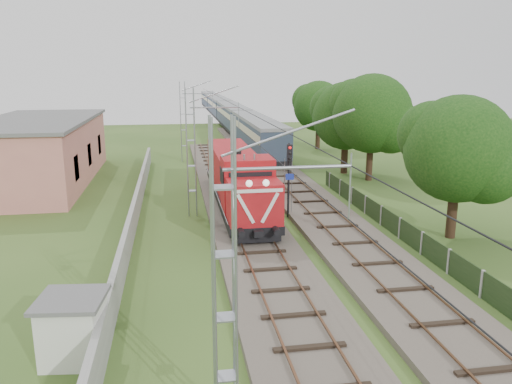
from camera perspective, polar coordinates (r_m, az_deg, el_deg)
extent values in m
plane|color=#324E1D|center=(21.28, 2.46, -11.23)|extent=(140.00, 140.00, 0.00)
cube|color=#6B6054|center=(27.63, -0.53, -4.94)|extent=(4.20, 70.00, 0.30)
cube|color=black|center=(27.57, -0.53, -4.54)|extent=(2.40, 70.00, 0.10)
cube|color=brown|center=(27.43, -2.29, -4.48)|extent=(0.08, 70.00, 0.05)
cube|color=brown|center=(27.68, 1.21, -4.30)|extent=(0.08, 70.00, 0.05)
cube|color=#6B6054|center=(40.88, 3.56, 1.16)|extent=(4.20, 80.00, 0.30)
cube|color=black|center=(40.84, 3.57, 1.44)|extent=(2.40, 80.00, 0.10)
cube|color=brown|center=(40.64, 2.40, 1.50)|extent=(0.08, 80.00, 0.05)
cube|color=brown|center=(41.02, 4.73, 1.58)|extent=(0.08, 80.00, 0.05)
cylinder|color=gray|center=(11.38, 3.69, 2.78)|extent=(3.00, 0.08, 0.08)
cylinder|color=gray|center=(31.06, -4.79, 9.61)|extent=(3.00, 0.08, 0.08)
cylinder|color=gray|center=(50.99, -6.71, 11.11)|extent=(3.00, 0.08, 0.08)
cylinder|color=black|center=(31.34, -1.99, 7.30)|extent=(0.03, 70.00, 0.03)
cylinder|color=black|center=(31.22, -2.00, 9.67)|extent=(0.03, 70.00, 0.03)
cube|color=#9E9E99|center=(32.04, -13.52, -1.58)|extent=(0.25, 40.00, 1.50)
cube|color=tan|center=(44.72, -23.58, 4.19)|extent=(8.00, 20.00, 5.00)
cube|color=#606060|center=(44.42, -23.90, 7.50)|extent=(8.40, 20.40, 0.25)
cube|color=black|center=(38.14, -19.89, 2.61)|extent=(0.10, 1.60, 1.80)
cube|color=black|center=(43.97, -18.55, 4.08)|extent=(0.10, 1.60, 1.80)
cube|color=black|center=(49.84, -17.51, 5.20)|extent=(0.10, 1.60, 1.80)
cube|color=black|center=(26.34, 18.45, -5.57)|extent=(0.05, 32.00, 1.15)
cube|color=#9E9E99|center=(39.69, 8.45, 1.33)|extent=(0.12, 0.12, 1.20)
cube|color=black|center=(33.09, -2.14, -0.33)|extent=(2.85, 16.13, 0.47)
cube|color=black|center=(28.18, -0.77, -3.41)|extent=(2.09, 3.42, 0.47)
cube|color=black|center=(38.20, -3.15, 1.11)|extent=(2.09, 3.42, 0.47)
cube|color=black|center=(25.63, 0.16, -5.39)|extent=(2.47, 0.24, 0.33)
cube|color=#AC1319|center=(26.17, -0.23, -1.09)|extent=(2.75, 2.37, 2.18)
sphere|color=white|center=(24.72, -0.79, 0.98)|extent=(0.34, 0.34, 0.34)
sphere|color=white|center=(24.86, 1.16, 1.05)|extent=(0.34, 0.34, 0.34)
cube|color=silver|center=(24.94, -1.19, -1.94)|extent=(0.95, 0.06, 1.59)
cube|color=silver|center=(25.14, 1.60, -1.82)|extent=(0.95, 0.06, 1.59)
cube|color=silver|center=(24.80, 0.21, 0.13)|extent=(2.56, 0.06, 0.17)
cube|color=#AC1319|center=(28.30, -0.99, 0.93)|extent=(2.85, 2.28, 3.04)
cube|color=black|center=(27.08, -0.63, 1.38)|extent=(2.37, 0.06, 0.85)
cube|color=#AC1319|center=(35.03, -2.65, 2.91)|extent=(2.66, 11.48, 2.47)
cylinder|color=black|center=(31.97, -2.06, 4.38)|extent=(0.42, 0.42, 0.38)
cylinder|color=gray|center=(27.20, -1.36, 3.97)|extent=(0.11, 0.11, 0.33)
cylinder|color=gray|center=(27.28, -0.18, 4.01)|extent=(0.11, 0.11, 0.33)
cube|color=black|center=(54.97, 0.12, 5.18)|extent=(2.82, 21.38, 0.49)
cube|color=#2D384B|center=(54.76, 0.12, 6.79)|extent=(2.92, 21.38, 2.62)
cube|color=beige|center=(54.71, 0.12, 7.29)|extent=(2.95, 20.53, 0.73)
cube|color=gray|center=(54.61, 0.13, 8.31)|extent=(2.96, 21.38, 0.34)
cube|color=black|center=(76.93, -2.67, 7.58)|extent=(2.82, 21.38, 0.49)
cube|color=#2D384B|center=(76.79, -2.69, 8.73)|extent=(2.92, 21.38, 2.62)
cube|color=beige|center=(76.75, -2.69, 9.09)|extent=(2.95, 20.53, 0.73)
cube|color=gray|center=(76.68, -2.70, 9.81)|extent=(2.96, 21.38, 0.34)
cube|color=black|center=(99.07, -4.24, 8.90)|extent=(2.82, 21.38, 0.49)
cube|color=#2D384B|center=(98.96, -4.25, 9.80)|extent=(2.92, 21.38, 2.62)
cube|color=beige|center=(98.93, -4.26, 10.08)|extent=(2.95, 20.53, 0.73)
cube|color=gray|center=(98.87, -4.27, 10.64)|extent=(2.96, 21.38, 0.34)
cube|color=black|center=(121.29, -5.23, 9.73)|extent=(2.82, 21.38, 0.49)
cube|color=#2D384B|center=(121.20, -5.25, 10.47)|extent=(2.92, 21.38, 2.62)
cube|color=beige|center=(121.18, -5.26, 10.70)|extent=(2.95, 20.53, 0.73)
cube|color=gray|center=(121.13, -5.27, 11.15)|extent=(2.96, 21.38, 0.34)
cylinder|color=black|center=(30.94, 3.74, 1.27)|extent=(0.13, 0.13, 4.69)
cube|color=black|center=(30.48, 3.85, 4.49)|extent=(0.35, 0.25, 1.03)
sphere|color=red|center=(30.32, 3.91, 5.07)|extent=(0.17, 0.17, 0.17)
sphere|color=black|center=(30.37, 3.90, 4.46)|extent=(0.17, 0.17, 0.17)
sphere|color=black|center=(30.42, 3.89, 3.85)|extent=(0.17, 0.17, 0.17)
cube|color=#1B2DA4|center=(30.78, 3.88, 1.74)|extent=(0.52, 0.11, 0.38)
cube|color=silver|center=(17.32, -20.13, -14.65)|extent=(1.97, 1.97, 1.95)
cube|color=#606060|center=(16.86, -20.43, -11.44)|extent=(2.26, 2.26, 0.13)
cylinder|color=#3D2319|center=(29.27, 21.56, -1.58)|extent=(0.53, 0.53, 3.50)
sphere|color=#10340E|center=(28.66, 22.11, 4.58)|extent=(5.73, 5.73, 5.73)
sphere|color=#10340E|center=(28.69, 24.81, 2.72)|extent=(4.01, 4.01, 4.01)
sphere|color=#10340E|center=(28.93, 19.49, 6.15)|extent=(3.73, 3.73, 3.73)
cylinder|color=#3D2319|center=(42.87, 12.87, 3.92)|extent=(0.54, 0.54, 3.96)
sphere|color=#10340E|center=(42.44, 13.12, 8.72)|extent=(6.48, 6.48, 6.48)
sphere|color=#10340E|center=(42.15, 15.20, 7.34)|extent=(4.54, 4.54, 4.54)
sphere|color=#10340E|center=(43.03, 11.18, 9.84)|extent=(4.21, 4.21, 4.21)
cylinder|color=#3D2319|center=(45.50, 10.09, 4.40)|extent=(0.60, 0.60, 3.65)
sphere|color=#10340E|center=(45.10, 10.27, 8.56)|extent=(5.97, 5.97, 5.97)
sphere|color=#10340E|center=(44.76, 12.06, 7.37)|extent=(4.18, 4.18, 4.18)
sphere|color=#10340E|center=(45.70, 8.61, 9.52)|extent=(3.88, 3.88, 3.88)
cylinder|color=#3D2319|center=(59.65, 7.08, 6.61)|extent=(0.53, 0.53, 3.57)
sphere|color=#10340E|center=(59.35, 7.18, 9.72)|extent=(5.84, 5.84, 5.84)
sphere|color=#10340E|center=(58.92, 8.50, 8.86)|extent=(4.09, 4.09, 4.09)
sphere|color=#10340E|center=(60.01, 5.96, 10.41)|extent=(3.79, 3.79, 3.79)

